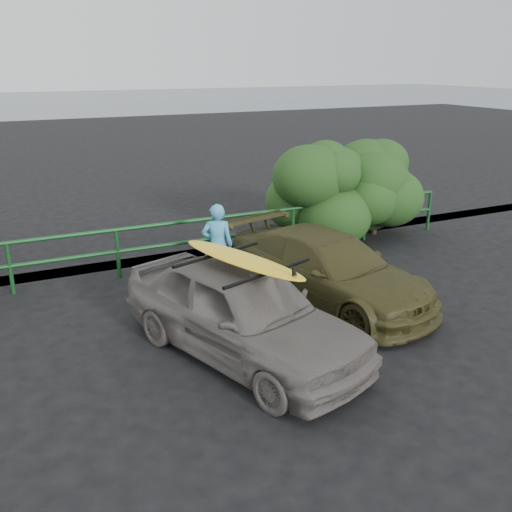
{
  "coord_description": "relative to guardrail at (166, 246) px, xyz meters",
  "views": [
    {
      "loc": [
        -3.15,
        -5.93,
        4.16
      ],
      "look_at": [
        0.73,
        2.2,
        1.07
      ],
      "focal_mm": 40.0,
      "sensor_mm": 36.0,
      "label": 1
    }
  ],
  "objects": [
    {
      "name": "ground",
      "position": [
        0.0,
        -5.0,
        -0.52
      ],
      "size": [
        80.0,
        80.0,
        0.0
      ],
      "primitive_type": "plane",
      "color": "black"
    },
    {
      "name": "guardrail",
      "position": [
        0.0,
        0.0,
        0.0
      ],
      "size": [
        14.0,
        0.08,
        1.04
      ],
      "primitive_type": null,
      "color": "#14481E",
      "rests_on": "ground"
    },
    {
      "name": "shrub_right",
      "position": [
        5.0,
        0.5,
        0.58
      ],
      "size": [
        3.2,
        2.4,
        2.21
      ],
      "primitive_type": null,
      "color": "#23481A",
      "rests_on": "ground"
    },
    {
      "name": "roof_rack",
      "position": [
        -0.06,
        -4.0,
        0.93
      ],
      "size": [
        1.88,
        1.58,
        0.05
      ],
      "primitive_type": null,
      "rotation": [
        0.0,
        0.0,
        0.32
      ],
      "color": "black",
      "rests_on": "sedan"
    },
    {
      "name": "sedan",
      "position": [
        -0.06,
        -4.0,
        0.19
      ],
      "size": [
        2.91,
        4.5,
        1.43
      ],
      "primitive_type": "imported",
      "rotation": [
        0.0,
        0.0,
        0.32
      ],
      "color": "#645E59",
      "rests_on": "ground"
    },
    {
      "name": "ocean",
      "position": [
        0.0,
        55.0,
        -0.52
      ],
      "size": [
        200.0,
        200.0,
        0.0
      ],
      "primitive_type": "plane",
      "color": "slate",
      "rests_on": "ground"
    },
    {
      "name": "man",
      "position": [
        0.64,
        -1.27,
        0.3
      ],
      "size": [
        0.7,
        0.6,
        1.64
      ],
      "primitive_type": "imported",
      "rotation": [
        0.0,
        0.0,
        2.73
      ],
      "color": "#46A7D2",
      "rests_on": "ground"
    },
    {
      "name": "olive_vehicle",
      "position": [
        2.16,
        -2.82,
        0.1
      ],
      "size": [
        2.74,
        4.56,
        1.24
      ],
      "primitive_type": "imported",
      "rotation": [
        0.0,
        0.0,
        0.25
      ],
      "color": "#403D1C",
      "rests_on": "ground"
    },
    {
      "name": "surfboard",
      "position": [
        -0.06,
        -4.0,
        0.99
      ],
      "size": [
        1.22,
        2.43,
        0.07
      ],
      "primitive_type": "ellipsoid",
      "rotation": [
        0.0,
        0.0,
        0.32
      ],
      "color": "yellow",
      "rests_on": "roof_rack"
    }
  ]
}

